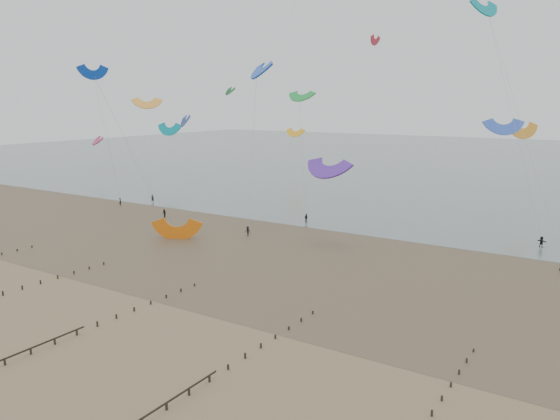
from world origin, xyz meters
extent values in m
plane|color=brown|center=(0.00, 0.00, 0.00)|extent=(500.00, 500.00, 0.00)
plane|color=#475654|center=(0.00, 200.00, 0.03)|extent=(500.00, 500.00, 0.00)
plane|color=#473A28|center=(0.00, 35.00, 0.01)|extent=(500.00, 500.00, 0.00)
ellipsoid|color=slate|center=(-18.00, 22.00, 0.01)|extent=(23.60, 14.36, 0.01)
ellipsoid|color=slate|center=(12.00, 38.00, 0.01)|extent=(33.64, 18.32, 0.01)
ellipsoid|color=slate|center=(45.00, 30.00, 0.01)|extent=(19.65, 13.67, 0.01)
ellipsoid|color=slate|center=(-40.00, 40.00, 0.01)|extent=(26.95, 14.22, 0.01)
cube|color=black|center=(-32.00, 6.74, 0.20)|extent=(0.16, 0.16, 0.51)
cube|color=black|center=(-32.00, 9.37, 0.19)|extent=(0.16, 0.16, 0.48)
cube|color=black|center=(-32.00, 12.00, 0.17)|extent=(0.16, 0.16, 0.45)
cube|color=black|center=(-14.00, -3.79, 0.26)|extent=(0.16, 0.16, 0.62)
cube|color=black|center=(-14.00, -1.16, 0.25)|extent=(0.16, 0.16, 0.59)
cube|color=black|center=(-14.00, 1.47, 0.23)|extent=(0.16, 0.16, 0.57)
cube|color=black|center=(-14.00, 4.11, 0.22)|extent=(0.16, 0.16, 0.54)
cube|color=black|center=(-14.00, 6.74, 0.20)|extent=(0.16, 0.16, 0.51)
cube|color=black|center=(-14.00, 9.37, 0.19)|extent=(0.16, 0.16, 0.48)
cube|color=black|center=(-14.00, 12.00, 0.17)|extent=(0.16, 0.16, 0.45)
cube|color=black|center=(4.00, -14.32, 0.32)|extent=(0.16, 0.16, 0.74)
cube|color=black|center=(4.00, -11.68, 0.31)|extent=(0.16, 0.16, 0.71)
cube|color=black|center=(4.00, -9.05, 0.29)|extent=(0.16, 0.16, 0.68)
cube|color=black|center=(4.00, -6.42, 0.28)|extent=(0.16, 0.16, 0.65)
cube|color=black|center=(4.00, -3.79, 0.26)|extent=(0.16, 0.16, 0.62)
cube|color=black|center=(4.00, -1.16, 0.25)|extent=(0.16, 0.16, 0.59)
cube|color=black|center=(4.00, 1.47, 0.23)|extent=(0.16, 0.16, 0.57)
cube|color=black|center=(4.00, 4.11, 0.22)|extent=(0.16, 0.16, 0.54)
cube|color=black|center=(4.00, 6.74, 0.20)|extent=(0.16, 0.16, 0.51)
cube|color=black|center=(4.00, 9.37, 0.19)|extent=(0.16, 0.16, 0.48)
cube|color=black|center=(4.00, 12.00, 0.17)|extent=(0.16, 0.16, 0.45)
cube|color=black|center=(22.00, -11.68, 0.31)|extent=(0.16, 0.16, 0.71)
cube|color=black|center=(22.00, -9.05, 0.29)|extent=(0.16, 0.16, 0.68)
cube|color=black|center=(22.00, -6.42, 0.28)|extent=(0.16, 0.16, 0.65)
cube|color=black|center=(22.00, -3.79, 0.26)|extent=(0.16, 0.16, 0.62)
cube|color=black|center=(22.00, -1.16, 0.25)|extent=(0.16, 0.16, 0.59)
cube|color=black|center=(22.00, 1.47, 0.23)|extent=(0.16, 0.16, 0.57)
cube|color=black|center=(22.00, 4.11, 0.22)|extent=(0.16, 0.16, 0.54)
cube|color=black|center=(22.00, 6.74, 0.20)|extent=(0.16, 0.16, 0.51)
cube|color=black|center=(22.00, 9.37, 0.19)|extent=(0.16, 0.16, 0.48)
cube|color=black|center=(22.00, 12.00, 0.17)|extent=(0.16, 0.16, 0.45)
cube|color=black|center=(40.00, -1.16, 0.25)|extent=(0.16, 0.16, 0.59)
cube|color=black|center=(40.00, 1.47, 0.23)|extent=(0.16, 0.16, 0.57)
cube|color=black|center=(40.00, 4.11, 0.22)|extent=(0.16, 0.16, 0.54)
cube|color=black|center=(40.00, 6.74, 0.20)|extent=(0.16, 0.16, 0.51)
cube|color=black|center=(40.00, 9.37, 0.19)|extent=(0.16, 0.16, 0.48)
cube|color=black|center=(40.00, 12.00, 0.17)|extent=(0.16, 0.16, 0.45)
imported|color=black|center=(-48.98, 45.91, 0.95)|extent=(0.82, 0.72, 1.90)
imported|color=black|center=(-46.07, 53.40, 0.93)|extent=(0.81, 0.76, 1.86)
imported|color=black|center=(-3.08, 53.89, 0.91)|extent=(0.62, 1.13, 1.83)
imported|color=black|center=(-6.33, 38.23, 0.90)|extent=(1.30, 0.95, 1.80)
imported|color=black|center=(-30.70, 41.74, 0.90)|extent=(1.04, 0.92, 1.79)
imported|color=black|center=(39.89, 58.55, 0.94)|extent=(1.81, 1.22, 1.87)
camera|label=1|loc=(50.85, -39.94, 24.03)|focal=35.00mm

